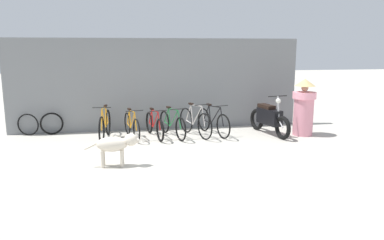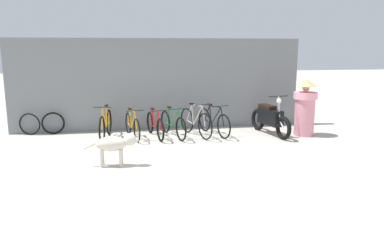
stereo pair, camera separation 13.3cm
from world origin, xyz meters
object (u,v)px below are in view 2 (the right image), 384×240
object	(u,v)px
bicycle_2	(155,125)
spare_tire_right	(53,123)
stray_dog	(115,144)
motorcycle	(270,119)
spare_tire_left	(30,124)
bicycle_5	(214,122)
bicycle_3	(173,124)
bicycle_0	(106,125)
bicycle_1	(132,126)
person_in_robes	(305,107)
bicycle_4	(196,122)

from	to	relation	value
bicycle_2	spare_tire_right	xyz separation A→B (m)	(-2.79, 0.83, -0.01)
stray_dog	spare_tire_right	size ratio (longest dim) A/B	1.79
motorcycle	spare_tire_left	xyz separation A→B (m)	(-6.58, 1.08, -0.15)
bicycle_5	spare_tire_left	bearing A→B (deg)	-116.33
bicycle_3	bicycle_0	bearing A→B (deg)	-106.86
bicycle_0	spare_tire_left	bearing A→B (deg)	-104.85
bicycle_0	bicycle_1	xyz separation A→B (m)	(0.70, 0.00, -0.04)
person_in_robes	spare_tire_left	size ratio (longest dim) A/B	2.53
bicycle_5	bicycle_2	bearing A→B (deg)	-106.92
stray_dog	bicycle_4	bearing A→B (deg)	52.85
spare_tire_left	motorcycle	bearing A→B (deg)	-9.31
bicycle_2	motorcycle	bearing A→B (deg)	74.36
bicycle_0	motorcycle	xyz separation A→B (m)	(4.48, -0.25, 0.08)
bicycle_2	bicycle_3	distance (m)	0.48
motorcycle	spare_tire_right	bearing A→B (deg)	-112.10
bicycle_1	bicycle_5	world-z (taller)	bicycle_5
motorcycle	person_in_robes	bearing A→B (deg)	63.48
bicycle_1	motorcycle	xyz separation A→B (m)	(3.78, -0.25, 0.11)
motorcycle	stray_dog	size ratio (longest dim) A/B	1.67
stray_dog	motorcycle	bearing A→B (deg)	31.88
bicycle_2	spare_tire_left	distance (m)	3.51
bicycle_5	motorcycle	xyz separation A→B (m)	(1.54, -0.25, 0.09)
bicycle_3	stray_dog	world-z (taller)	bicycle_3
bicycle_2	motorcycle	xyz separation A→B (m)	(3.17, -0.25, 0.13)
motorcycle	person_in_robes	size ratio (longest dim) A/B	1.20
spare_tire_left	bicycle_4	bearing A→B (deg)	-11.06
bicycle_3	person_in_robes	world-z (taller)	person_in_robes
bicycle_1	bicycle_2	bearing A→B (deg)	77.34
bicycle_4	bicycle_2	bearing A→B (deg)	-112.50
bicycle_4	spare_tire_left	distance (m)	4.60
motorcycle	bicycle_3	bearing A→B (deg)	-106.54
bicycle_3	bicycle_4	xyz separation A→B (m)	(0.63, -0.02, 0.04)
bicycle_1	bicycle_3	bearing A→B (deg)	75.82
bicycle_0	person_in_robes	size ratio (longest dim) A/B	1.12
bicycle_3	spare_tire_right	size ratio (longest dim) A/B	2.67
bicycle_4	bicycle_5	xyz separation A→B (m)	(0.52, 0.06, -0.02)
bicycle_1	person_in_robes	size ratio (longest dim) A/B	1.01
person_in_robes	spare_tire_right	distance (m)	7.00
spare_tire_right	bicycle_1	bearing A→B (deg)	-20.76
bicycle_0	spare_tire_left	xyz separation A→B (m)	(-2.10, 0.83, -0.07)
bicycle_5	motorcycle	size ratio (longest dim) A/B	0.89
bicycle_2	spare_tire_right	distance (m)	2.91
motorcycle	stray_dog	bearing A→B (deg)	-74.52
bicycle_4	stray_dog	size ratio (longest dim) A/B	1.44
bicycle_1	bicycle_4	size ratio (longest dim) A/B	0.97
bicycle_0	person_in_robes	bearing A→B (deg)	91.53
bicycle_3	spare_tire_right	distance (m)	3.38
bicycle_0	bicycle_5	bearing A→B (deg)	96.75
bicycle_3	person_in_robes	xyz separation A→B (m)	(3.59, -0.46, 0.45)
motorcycle	bicycle_2	bearing A→B (deg)	-106.36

